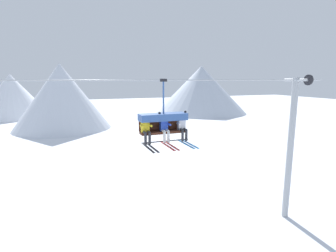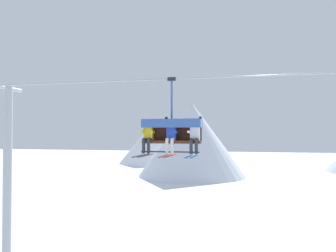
{
  "view_description": "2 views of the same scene",
  "coord_description": "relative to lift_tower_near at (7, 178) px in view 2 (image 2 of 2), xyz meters",
  "views": [
    {
      "loc": [
        -4.04,
        -11.19,
        8.19
      ],
      "look_at": [
        -0.1,
        -0.86,
        6.21
      ],
      "focal_mm": 28.0,
      "sensor_mm": 36.0,
      "label": 1
    },
    {
      "loc": [
        2.1,
        -11.96,
        6.26
      ],
      "look_at": [
        -0.38,
        -0.92,
        6.5
      ],
      "focal_mm": 35.0,
      "sensor_mm": 36.0,
      "label": 2
    }
  ],
  "objects": [
    {
      "name": "mountain_peak_central",
      "position": [
        2.5,
        35.66,
        0.99
      ],
      "size": [
        15.66,
        15.66,
        10.74
      ],
      "color": "silver",
      "rests_on": "ground_plane"
    },
    {
      "name": "lift_tower_near",
      "position": [
        0.0,
        0.0,
        0.0
      ],
      "size": [
        0.36,
        1.88,
        8.43
      ],
      "color": "#9EA3A8",
      "rests_on": "ground_plane"
    },
    {
      "name": "skier_blue",
      "position": [
        7.23,
        -0.92,
        1.8
      ],
      "size": [
        0.48,
        1.7,
        1.34
      ],
      "color": "#2847B7"
    },
    {
      "name": "chairlift_chair",
      "position": [
        7.24,
        -0.71,
        2.08
      ],
      "size": [
        2.07,
        0.74,
        2.61
      ],
      "color": "#512819"
    },
    {
      "name": "mountain_peak_west",
      "position": [
        -7.88,
        54.17,
        0.25
      ],
      "size": [
        15.3,
        15.3,
        9.27
      ],
      "color": "white",
      "rests_on": "ground_plane"
    },
    {
      "name": "lift_cable",
      "position": [
        7.67,
        -0.78,
        3.77
      ],
      "size": [
        17.33,
        0.05,
        0.05
      ],
      "color": "#9EA3A8"
    },
    {
      "name": "skier_white",
      "position": [
        8.06,
        -0.92,
        1.8
      ],
      "size": [
        0.48,
        1.7,
        1.34
      ],
      "color": "silver"
    },
    {
      "name": "skier_yellow",
      "position": [
        6.41,
        -0.93,
        1.78
      ],
      "size": [
        0.46,
        1.7,
        1.23
      ],
      "color": "yellow"
    }
  ]
}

